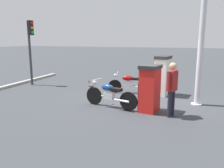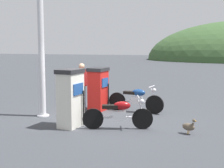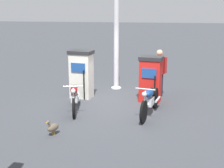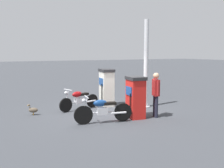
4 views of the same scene
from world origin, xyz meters
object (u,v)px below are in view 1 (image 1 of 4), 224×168
Objects in this scene: motorcycle_near_pump at (130,83)px; fuel_pump_far at (150,88)px; fuel_pump_near at (162,75)px; roadside_traffic_light at (30,41)px; attendant_person at (172,86)px; motorcycle_far_pump at (110,94)px; wandering_duck at (91,85)px; canopy_support_pole at (200,54)px.

fuel_pump_far is at bearing 121.75° from motorcycle_near_pump.
motorcycle_near_pump is (1.39, 0.17, -0.41)m from fuel_pump_near.
roadside_traffic_light is (6.68, -2.10, 1.48)m from fuel_pump_far.
roadside_traffic_light is (7.41, -2.35, 1.30)m from attendant_person.
roadside_traffic_light is at bearing 1.60° from motorcycle_near_pump.
motorcycle_near_pump is 2.33m from motorcycle_far_pump.
canopy_support_pole is (-4.77, 0.77, 1.64)m from wandering_duck.
fuel_pump_far is 3.55× the size of wandering_duck.
motorcycle_far_pump is at bearing 28.08° from canopy_support_pole.
motorcycle_far_pump is 3.00m from wandering_duck.
wandering_duck is 0.11× the size of canopy_support_pole.
motorcycle_far_pump is 4.71× the size of wandering_duck.
attendant_person is 4.80m from wandering_duck.
fuel_pump_near is 2.02m from canopy_support_pole.
canopy_support_pole is at bearing 164.01° from motorcycle_near_pump.
attendant_person is 0.51× the size of roadside_traffic_light.
canopy_support_pole is (-1.45, 0.99, 0.99)m from fuel_pump_near.
motorcycle_far_pump is 0.53× the size of canopy_support_pole.
canopy_support_pole is (-2.85, 0.82, 1.40)m from motorcycle_near_pump.
wandering_duck is at bearing -31.15° from attendant_person.
motorcycle_near_pump is at bearing -15.99° from canopy_support_pole.
canopy_support_pole is (-8.13, 0.67, -0.42)m from roadside_traffic_light.
canopy_support_pole is at bearing -135.38° from fuel_pump_far.
canopy_support_pole reaches higher than motorcycle_far_pump.
fuel_pump_far is 0.47× the size of roadside_traffic_light.
wandering_duck is at bearing -178.34° from roadside_traffic_light.
roadside_traffic_light is at bearing -22.47° from motorcycle_far_pump.
attendant_person is at bearing 161.35° from fuel_pump_far.
motorcycle_far_pump reaches higher than motorcycle_near_pump.
fuel_pump_far is 0.81× the size of motorcycle_near_pump.
attendant_person reaches higher than fuel_pump_far.
attendant_person reaches higher than motorcycle_far_pump.
attendant_person is at bearing 105.42° from fuel_pump_near.
fuel_pump_near is at bearing -176.12° from wandering_duck.
roadside_traffic_light is at bearing -17.49° from fuel_pump_far.
wandering_duck is at bearing -33.57° from fuel_pump_far.
wandering_duck is 0.13× the size of roadside_traffic_light.
fuel_pump_far is 0.92× the size of attendant_person.
fuel_pump_far is 2.67m from motorcycle_near_pump.
fuel_pump_near is at bearing -34.26° from canopy_support_pole.
attendant_person is (-2.13, 2.50, 0.52)m from motorcycle_near_pump.
motorcycle_far_pump is 2.19m from attendant_person.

